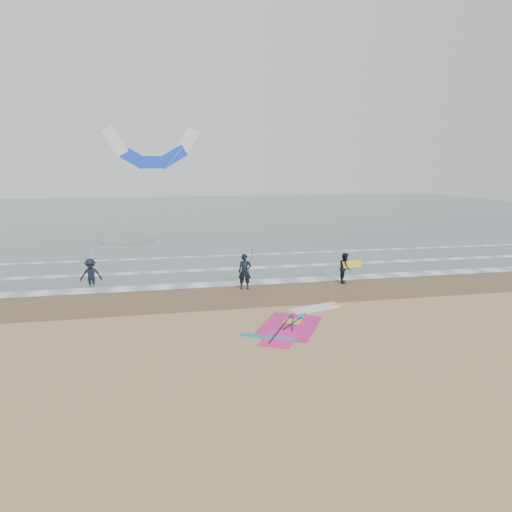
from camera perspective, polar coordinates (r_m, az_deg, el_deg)
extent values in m
plane|color=tan|center=(18.92, 8.02, -9.23)|extent=(120.00, 120.00, 0.00)
cube|color=#47605E|center=(65.29, -6.32, 5.26)|extent=(120.00, 80.00, 0.02)
cube|color=brown|center=(24.37, 3.26, -4.48)|extent=(120.00, 5.00, 0.01)
cube|color=white|center=(26.42, 2.03, -3.18)|extent=(120.00, 1.20, 0.02)
cube|color=white|center=(30.03, 0.31, -1.44)|extent=(120.00, 0.70, 0.02)
cube|color=white|center=(34.35, -1.26, 0.15)|extent=(120.00, 0.50, 0.01)
cube|color=white|center=(21.53, 7.30, -6.51)|extent=(2.54, 1.35, 0.12)
cube|color=yellow|center=(22.20, 9.68, -6.02)|extent=(0.61, 0.70, 0.13)
cube|color=#E91D84|center=(19.24, 4.16, -8.73)|extent=(3.46, 3.82, 0.04)
cube|color=#E91D84|center=(17.90, 2.98, -10.26)|extent=(1.92, 2.13, 0.05)
cube|color=#0C8C99|center=(20.67, 5.84, -7.33)|extent=(1.77, 2.85, 0.05)
cube|color=#0C8C99|center=(17.98, 1.58, -10.13)|extent=(2.08, 1.32, 0.05)
cube|color=yellow|center=(19.77, 4.60, -8.18)|extent=(0.90, 0.86, 0.05)
cylinder|color=black|center=(18.95, 3.16, -8.94)|extent=(1.83, 3.11, 0.06)
cylinder|color=black|center=(19.46, 4.57, -8.36)|extent=(1.22, 1.35, 0.04)
cylinder|color=black|center=(19.46, 4.57, -8.36)|extent=(0.59, 1.70, 0.04)
imported|color=black|center=(24.64, -1.41, -1.97)|extent=(0.77, 0.56, 1.94)
imported|color=black|center=(26.54, 11.07, -1.47)|extent=(0.93, 1.03, 1.73)
imported|color=black|center=(27.08, -19.99, -1.53)|extent=(1.23, 0.73, 1.88)
cylinder|color=black|center=(24.60, -0.73, -0.91)|extent=(0.17, 0.86, 1.82)
cube|color=yellow|center=(26.56, 11.96, -0.99)|extent=(1.30, 0.51, 0.39)
cube|color=white|center=(30.35, -17.21, 13.55)|extent=(1.57, 0.12, 1.94)
cube|color=blue|center=(30.25, -15.31, 11.89)|extent=(1.94, 0.13, 1.57)
cube|color=blue|center=(30.20, -12.81, 11.35)|extent=(1.80, 0.13, 0.78)
cube|color=blue|center=(30.21, -10.37, 12.09)|extent=(1.94, 0.13, 1.57)
cube|color=white|center=(30.29, -8.61, 13.91)|extent=(1.57, 0.12, 1.94)
cylinder|color=beige|center=(28.45, -18.56, 6.78)|extent=(1.39, 4.02, 6.83)
cylinder|color=beige|center=(28.28, -14.08, 7.00)|extent=(5.80, 4.02, 6.83)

